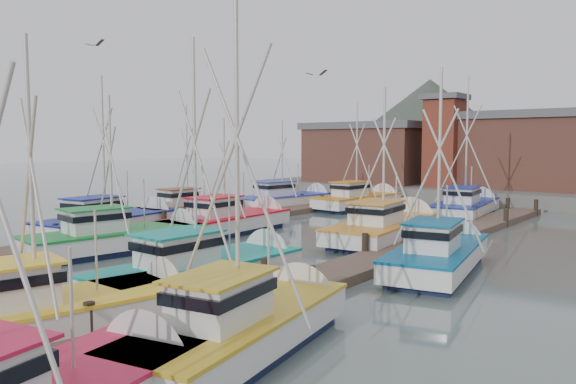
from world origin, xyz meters
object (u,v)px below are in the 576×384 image
Objects in this scene: boat_1 at (63,313)px; boat_12 at (362,200)px; boat_4 at (126,238)px; lookout_tower at (444,140)px; boat_8 at (233,221)px.

boat_12 is at bearing 117.96° from boat_1.
boat_12 reaches higher than boat_1.
boat_4 is (-8.94, 8.52, -0.00)m from boat_1.
boat_8 is (-2.09, -26.08, -4.88)m from lookout_tower.
boat_4 is (-2.16, -33.51, -4.87)m from lookout_tower.
boat_4 is at bearing -85.10° from boat_12.
boat_4 is 0.99× the size of boat_8.
boat_4 is at bearing -93.69° from lookout_tower.
lookout_tower is 0.93× the size of boat_1.
boat_12 reaches higher than boat_8.
boat_4 is 7.42m from boat_8.
boat_12 is (-2.36, -10.79, -4.87)m from lookout_tower.
lookout_tower is 42.85m from boat_1.
lookout_tower is at bearing 82.20° from boat_8.
lookout_tower is 0.90× the size of boat_4.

